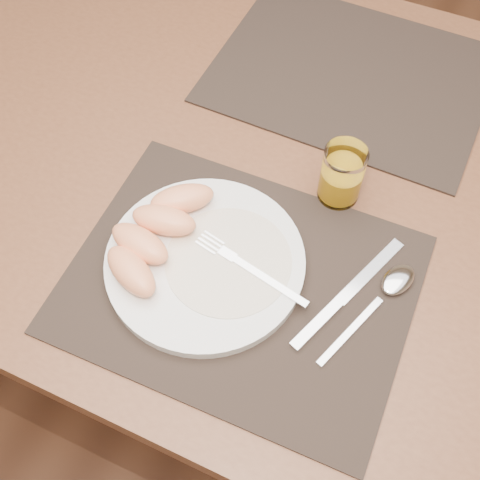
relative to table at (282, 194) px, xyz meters
name	(u,v)px	position (x,y,z in m)	size (l,w,h in m)	color
ground	(267,347)	(0.00, 0.00, -0.67)	(5.00, 5.00, 0.00)	#56311D
table	(282,194)	(0.00, 0.00, 0.00)	(1.40, 0.90, 0.75)	brown
placemat_near	(240,284)	(0.02, -0.22, 0.09)	(0.45, 0.35, 0.00)	black
placemat_far	(351,74)	(0.03, 0.22, 0.09)	(0.45, 0.35, 0.00)	black
plate	(205,262)	(-0.03, -0.21, 0.10)	(0.27, 0.27, 0.02)	white
plate_dressing	(228,261)	(0.00, -0.20, 0.10)	(0.17, 0.17, 0.00)	white
fork	(242,264)	(0.02, -0.20, 0.11)	(0.17, 0.05, 0.00)	silver
knife	(339,302)	(0.15, -0.19, 0.09)	(0.09, 0.21, 0.01)	silver
spoon	(391,287)	(0.21, -0.15, 0.09)	(0.09, 0.19, 0.01)	silver
juice_glass	(341,177)	(0.09, -0.03, 0.13)	(0.06, 0.06, 0.09)	white
grapefruit_wedges	(155,233)	(-0.10, -0.21, 0.12)	(0.11, 0.21, 0.04)	#FF9F68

